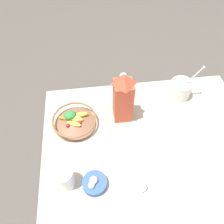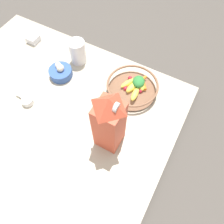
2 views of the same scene
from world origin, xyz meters
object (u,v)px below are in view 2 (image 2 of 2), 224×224
(fruit_bowl, at_px, (133,87))
(garlic_bowl, at_px, (61,72))
(milk_carton, at_px, (109,123))
(drinking_cup, at_px, (78,51))
(spice_jar, at_px, (33,39))

(fruit_bowl, relative_size, garlic_bowl, 2.13)
(milk_carton, bearing_deg, fruit_bowl, 5.38)
(drinking_cup, bearing_deg, milk_carton, -131.31)
(fruit_bowl, xyz_separation_m, drinking_cup, (0.04, 0.32, 0.03))
(fruit_bowl, xyz_separation_m, spice_jar, (0.04, 0.61, -0.02))
(drinking_cup, relative_size, garlic_bowl, 1.10)
(spice_jar, relative_size, garlic_bowl, 0.52)
(milk_carton, height_order, garlic_bowl, milk_carton)
(drinking_cup, xyz_separation_m, spice_jar, (-0.00, 0.29, -0.05))
(spice_jar, xyz_separation_m, garlic_bowl, (-0.12, -0.26, 0.01))
(milk_carton, bearing_deg, spice_jar, 64.59)
(fruit_bowl, distance_m, drinking_cup, 0.32)
(milk_carton, distance_m, drinking_cup, 0.47)
(milk_carton, height_order, spice_jar, milk_carton)
(drinking_cup, height_order, spice_jar, drinking_cup)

